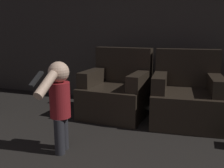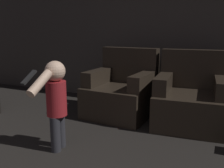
% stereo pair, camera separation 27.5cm
% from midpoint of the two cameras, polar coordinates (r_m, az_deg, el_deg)
% --- Properties ---
extents(wall_back, '(8.40, 0.05, 2.60)m').
position_cam_midpoint_polar(wall_back, '(4.03, 10.81, 14.13)').
color(wall_back, '#423D38').
rests_on(wall_back, ground_plane).
extents(armchair_left, '(0.87, 0.86, 0.91)m').
position_cam_midpoint_polar(armchair_left, '(3.44, 4.49, -1.86)').
color(armchair_left, black).
rests_on(armchair_left, ground_plane).
extents(armchair_right, '(0.89, 0.89, 0.91)m').
position_cam_midpoint_polar(armchair_right, '(3.25, 19.94, -3.41)').
color(armchair_right, black).
rests_on(armchair_right, ground_plane).
extents(person_toddler, '(0.19, 0.60, 0.87)m').
position_cam_midpoint_polar(person_toddler, '(2.39, -9.54, -3.35)').
color(person_toddler, '#28282D').
rests_on(person_toddler, ground_plane).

